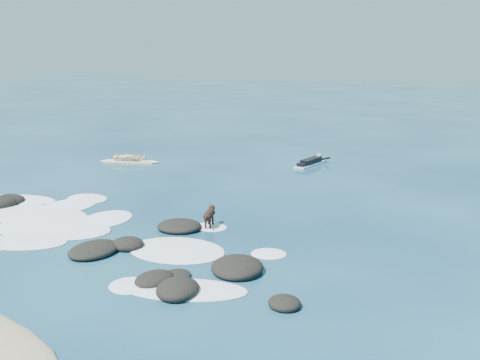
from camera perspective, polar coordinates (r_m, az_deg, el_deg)
The scene contains 6 objects.
ground at distance 17.71m, azimuth -11.32°, elevation -4.95°, with size 160.00×160.00×0.00m, color #0A2642.
reef_rocks at distance 16.43m, azimuth -15.47°, elevation -6.30°, with size 13.48×6.88×0.48m.
breaking_foam at distance 18.10m, azimuth -16.96°, elevation -4.85°, with size 13.26×7.11×0.12m.
standing_surfer_rig at distance 27.70m, azimuth -11.80°, elevation 3.24°, with size 3.00×1.33×1.75m.
paddling_surfer_rig at distance 26.88m, azimuth 7.62°, elevation 1.93°, with size 1.24×2.67×0.46m.
dog at distance 17.20m, azimuth -3.27°, elevation -3.66°, with size 0.47×1.07×0.69m.
Camera 1 is at (10.32, -13.26, 5.58)m, focal length 40.00 mm.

